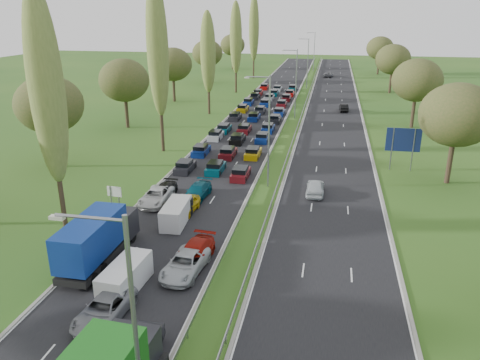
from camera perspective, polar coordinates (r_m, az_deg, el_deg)
The scene contains 25 objects.
ground at distance 86.76m, azimuth 6.78°, elevation 7.73°, with size 260.00×260.00×0.00m, color #265119.
near_carriageway at distance 89.93m, azimuth 2.58°, elevation 8.28°, with size 10.50×215.00×0.04m, color black.
far_carriageway at distance 88.99m, azimuth 11.29°, elevation 7.79°, with size 10.50×215.00×0.04m, color black.
central_reservation at distance 89.10m, azimuth 6.93°, elevation 8.40°, with size 2.36×215.00×0.32m.
lamp_columns at distance 83.74m, azimuth 6.83°, elevation 11.46°, with size 0.18×140.18×12.00m.
poplar_row at distance 76.32m, azimuth -6.11°, elevation 15.51°, with size 2.80×127.80×22.44m.
woodland_left at distance 75.51m, azimuth -15.02°, elevation 11.32°, with size 8.00×166.00×11.10m.
woodland_right at distance 73.27m, azimuth 21.77°, elevation 10.35°, with size 8.00×153.00×11.10m.
traffic_queue_fill at distance 85.26m, azimuth 2.09°, elevation 7.94°, with size 9.13×68.95×0.80m.
near_car_2 at distance 47.24m, azimuth -10.18°, elevation -1.96°, with size 2.46×5.34×1.48m, color silver.
near_car_3 at distance 48.69m, azimuth -9.24°, elevation -1.33°, with size 1.84×4.54×1.32m, color black.
near_car_6 at distance 31.13m, azimuth -16.22°, elevation -14.91°, with size 2.38×5.17×1.44m, color gray.
near_car_7 at distance 48.03m, azimuth -5.22°, elevation -1.38°, with size 1.99×4.90×1.42m, color #054253.
near_car_8 at distance 44.67m, azimuth -6.60°, elevation -3.09°, with size 1.73×4.30×1.47m, color #BC9E0C.
near_car_9 at distance 27.34m, azimuth -12.44°, elevation -19.92°, with size 1.65×4.73×1.56m, color black.
near_car_10 at distance 34.81m, azimuth -6.71°, elevation -10.14°, with size 2.44×5.29×1.47m, color #ABB1B5.
near_car_11 at distance 36.10m, azimuth -5.61°, elevation -8.88°, with size 2.12×5.22×1.51m, color maroon.
far_car_0 at distance 49.38m, azimuth 9.17°, elevation -0.87°, with size 1.85×4.59×1.56m, color #B6BEC0.
far_car_1 at distance 92.75m, azimuth 12.53°, elevation 8.63°, with size 1.46×4.19×1.38m, color black.
far_car_2 at distance 141.98m, azimuth 10.73°, elevation 12.56°, with size 2.50×5.41×1.50m, color slate.
blue_lorry at distance 37.03m, azimuth -16.91°, elevation -6.80°, with size 2.55×9.16×3.87m.
white_van_front at distance 33.68m, azimuth -13.65°, elevation -11.22°, with size 1.92×4.90×1.97m.
white_van_rear at distance 42.65m, azimuth -7.72°, elevation -3.95°, with size 1.87×4.77×1.92m.
info_sign at distance 47.08m, azimuth -15.06°, elevation -1.63°, with size 1.50×0.24×2.10m.
direction_sign at distance 58.63m, azimuth 19.28°, elevation 4.43°, with size 4.00×0.16×5.20m.
Camera 1 is at (10.72, -4.63, 18.10)m, focal length 35.00 mm.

